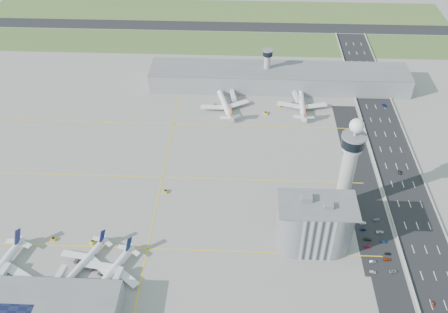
{
  "coord_description": "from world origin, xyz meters",
  "views": [
    {
      "loc": [
        10.48,
        -211.28,
        215.0
      ],
      "look_at": [
        0.0,
        35.0,
        15.0
      ],
      "focal_mm": 40.0,
      "sensor_mm": 36.0,
      "label": 1
    }
  ],
  "objects_px": {
    "jet_bridge_far_1": "(294,94)",
    "tug_1": "(93,241)",
    "car_lot_8": "(388,254)",
    "car_lot_9": "(384,242)",
    "tug_4": "(265,113)",
    "car_lot_11": "(377,220)",
    "jet_bridge_near_1": "(53,289)",
    "secondary_tower": "(267,64)",
    "airplane_near_b": "(84,259)",
    "tug_0": "(53,239)",
    "car_lot_6": "(393,271)",
    "admin_building": "(315,224)",
    "car_lot_7": "(387,259)",
    "tug_2": "(101,242)",
    "car_lot_2": "(368,246)",
    "car_hw_1": "(400,173)",
    "jet_bridge_far_0": "(232,92)",
    "car_lot_5": "(363,223)",
    "car_lot_0": "(373,272)",
    "car_hw_2": "(384,106)",
    "car_lot_4": "(363,229)",
    "car_lot_3": "(368,239)",
    "car_lot_10": "(380,232)",
    "tug_3": "(165,191)",
    "tug_5": "(280,105)",
    "airplane_near_c": "(110,270)",
    "jet_bridge_near_2": "(112,292)",
    "car_lot_1": "(373,261)",
    "car_hw_0": "(433,304)",
    "airplane_far_b": "(302,100)",
    "car_hw_4": "(355,69)",
    "control_tower": "(349,162)"
  },
  "relations": [
    {
      "from": "secondary_tower",
      "to": "airplane_near_c",
      "type": "distance_m",
      "value": 217.83
    },
    {
      "from": "car_lot_11",
      "to": "jet_bridge_near_1",
      "type": "bearing_deg",
      "value": 98.59
    },
    {
      "from": "car_lot_0",
      "to": "car_hw_2",
      "type": "height_order",
      "value": "car_hw_2"
    },
    {
      "from": "car_lot_8",
      "to": "car_hw_1",
      "type": "xyz_separation_m",
      "value": [
        22.36,
        69.24,
        0.05
      ]
    },
    {
      "from": "car_lot_3",
      "to": "car_lot_7",
      "type": "relative_size",
      "value": 1.03
    },
    {
      "from": "jet_bridge_near_1",
      "to": "car_hw_2",
      "type": "bearing_deg",
      "value": -38.34
    },
    {
      "from": "jet_bridge_far_0",
      "to": "car_lot_5",
      "type": "distance_m",
      "value": 159.92
    },
    {
      "from": "car_lot_6",
      "to": "car_hw_0",
      "type": "relative_size",
      "value": 1.35
    },
    {
      "from": "jet_bridge_far_1",
      "to": "car_lot_11",
      "type": "xyz_separation_m",
      "value": [
        39.95,
        -134.52,
        -2.25
      ]
    },
    {
      "from": "airplane_near_c",
      "to": "jet_bridge_near_2",
      "type": "height_order",
      "value": "airplane_near_c"
    },
    {
      "from": "car_lot_8",
      "to": "car_hw_2",
      "type": "height_order",
      "value": "car_hw_2"
    },
    {
      "from": "tug_1",
      "to": "car_lot_8",
      "type": "xyz_separation_m",
      "value": [
        164.42,
        -1.54,
        -0.4
      ]
    },
    {
      "from": "airplane_far_b",
      "to": "car_lot_6",
      "type": "xyz_separation_m",
      "value": [
        36.25,
        -157.37,
        -5.79
      ]
    },
    {
      "from": "car_lot_9",
      "to": "car_lot_10",
      "type": "distance_m",
      "value": 7.46
    },
    {
      "from": "tug_4",
      "to": "car_lot_5",
      "type": "relative_size",
      "value": 0.92
    },
    {
      "from": "car_lot_7",
      "to": "car_lot_9",
      "type": "relative_size",
      "value": 1.27
    },
    {
      "from": "admin_building",
      "to": "jet_bridge_near_1",
      "type": "distance_m",
      "value": 141.07
    },
    {
      "from": "car_lot_6",
      "to": "car_lot_10",
      "type": "height_order",
      "value": "car_lot_6"
    },
    {
      "from": "tug_5",
      "to": "tug_1",
      "type": "bearing_deg",
      "value": -160.93
    },
    {
      "from": "airplane_near_b",
      "to": "car_lot_7",
      "type": "xyz_separation_m",
      "value": [
        163.33,
        10.2,
        -4.56
      ]
    },
    {
      "from": "car_lot_4",
      "to": "tug_3",
      "type": "bearing_deg",
      "value": 67.54
    },
    {
      "from": "control_tower",
      "to": "car_lot_0",
      "type": "xyz_separation_m",
      "value": [
        10.53,
        -49.14,
        -34.42
      ]
    },
    {
      "from": "car_lot_4",
      "to": "tug_1",
      "type": "bearing_deg",
      "value": 86.36
    },
    {
      "from": "car_lot_5",
      "to": "car_lot_8",
      "type": "xyz_separation_m",
      "value": [
        9.71,
        -22.65,
        -0.06
      ]
    },
    {
      "from": "car_hw_0",
      "to": "car_lot_1",
      "type": "bearing_deg",
      "value": 134.15
    },
    {
      "from": "tug_2",
      "to": "car_lot_2",
      "type": "distance_m",
      "value": 149.99
    },
    {
      "from": "tug_4",
      "to": "tug_5",
      "type": "bearing_deg",
      "value": -136.68
    },
    {
      "from": "tug_0",
      "to": "car_lot_6",
      "type": "xyz_separation_m",
      "value": [
        187.63,
        -14.64,
        -0.27
      ]
    },
    {
      "from": "car_lot_9",
      "to": "tug_4",
      "type": "bearing_deg",
      "value": 35.04
    },
    {
      "from": "car_hw_1",
      "to": "car_lot_7",
      "type": "bearing_deg",
      "value": -104.17
    },
    {
      "from": "secondary_tower",
      "to": "airplane_near_b",
      "type": "height_order",
      "value": "secondary_tower"
    },
    {
      "from": "car_lot_8",
      "to": "car_lot_11",
      "type": "height_order",
      "value": "car_lot_11"
    },
    {
      "from": "car_lot_6",
      "to": "car_lot_11",
      "type": "xyz_separation_m",
      "value": [
        -1.39,
        37.87,
        -0.01
      ]
    },
    {
      "from": "secondary_tower",
      "to": "car_lot_0",
      "type": "bearing_deg",
      "value": -74.63
    },
    {
      "from": "admin_building",
      "to": "car_lot_5",
      "type": "height_order",
      "value": "admin_building"
    },
    {
      "from": "secondary_tower",
      "to": "tug_3",
      "type": "xyz_separation_m",
      "value": [
        -66.04,
        -133.68,
        -17.89
      ]
    },
    {
      "from": "car_lot_3",
      "to": "car_hw_4",
      "type": "distance_m",
      "value": 197.9
    },
    {
      "from": "car_lot_1",
      "to": "car_hw_0",
      "type": "xyz_separation_m",
      "value": [
        24.9,
        -25.66,
        -0.06
      ]
    },
    {
      "from": "car_lot_8",
      "to": "car_lot_1",
      "type": "bearing_deg",
      "value": 129.78
    },
    {
      "from": "airplane_near_b",
      "to": "car_lot_1",
      "type": "height_order",
      "value": "airplane_near_b"
    },
    {
      "from": "airplane_near_b",
      "to": "car_lot_1",
      "type": "relative_size",
      "value": 9.81
    },
    {
      "from": "tug_2",
      "to": "tug_5",
      "type": "bearing_deg",
      "value": -37.09
    },
    {
      "from": "secondary_tower",
      "to": "car_lot_7",
      "type": "height_order",
      "value": "secondary_tower"
    },
    {
      "from": "airplane_near_b",
      "to": "car_lot_11",
      "type": "bearing_deg",
      "value": 127.94
    },
    {
      "from": "car_lot_4",
      "to": "car_lot_11",
      "type": "bearing_deg",
      "value": -58.08
    },
    {
      "from": "car_lot_2",
      "to": "jet_bridge_near_2",
      "type": "bearing_deg",
      "value": 99.96
    },
    {
      "from": "admin_building",
      "to": "jet_bridge_far_1",
      "type": "height_order",
      "value": "admin_building"
    },
    {
      "from": "car_lot_4",
      "to": "car_lot_6",
      "type": "xyz_separation_m",
      "value": [
        10.83,
        -29.52,
        0.01
      ]
    },
    {
      "from": "jet_bridge_far_1",
      "to": "tug_1",
      "type": "height_order",
      "value": "jet_bridge_far_1"
    },
    {
      "from": "jet_bridge_far_0",
      "to": "car_lot_4",
      "type": "height_order",
      "value": "jet_bridge_far_0"
    }
  ]
}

